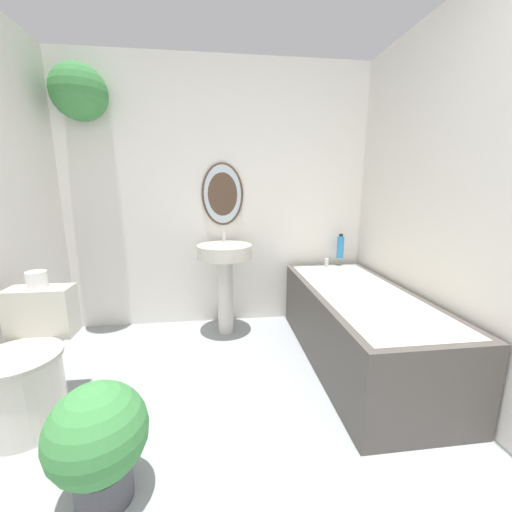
% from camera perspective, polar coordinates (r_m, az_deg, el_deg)
% --- Properties ---
extents(wall_back, '(2.87, 0.43, 2.40)m').
position_cam_1_polar(wall_back, '(2.95, -10.11, 12.98)').
color(wall_back, silver).
rests_on(wall_back, ground_plane).
extents(wall_right, '(0.06, 2.77, 2.40)m').
position_cam_1_polar(wall_right, '(2.18, 34.75, 7.75)').
color(wall_right, silver).
rests_on(wall_right, ground_plane).
extents(toilet, '(0.43, 0.58, 0.71)m').
position_cam_1_polar(toilet, '(2.23, -36.20, -16.86)').
color(toilet, beige).
rests_on(toilet, ground_plane).
extents(pedestal_sink, '(0.47, 0.47, 0.91)m').
position_cam_1_polar(pedestal_sink, '(2.76, -5.69, -1.95)').
color(pedestal_sink, beige).
rests_on(pedestal_sink, ground_plane).
extents(bathtub, '(0.72, 1.68, 0.63)m').
position_cam_1_polar(bathtub, '(2.51, 18.18, -11.86)').
color(bathtub, '#4C4742').
rests_on(bathtub, ground_plane).
extents(shampoo_bottle, '(0.07, 0.07, 0.23)m').
position_cam_1_polar(shampoo_bottle, '(3.11, 15.10, 1.64)').
color(shampoo_bottle, '#2D84C6').
rests_on(shampoo_bottle, bathtub).
extents(potted_plant, '(0.40, 0.40, 0.53)m').
position_cam_1_polar(potted_plant, '(1.60, -26.73, -27.51)').
color(potted_plant, '#47474C').
rests_on(potted_plant, ground_plane).
extents(toilet_paper_roll, '(0.11, 0.11, 0.10)m').
position_cam_1_polar(toilet_paper_roll, '(2.25, -35.02, -3.55)').
color(toilet_paper_roll, white).
rests_on(toilet_paper_roll, toilet).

